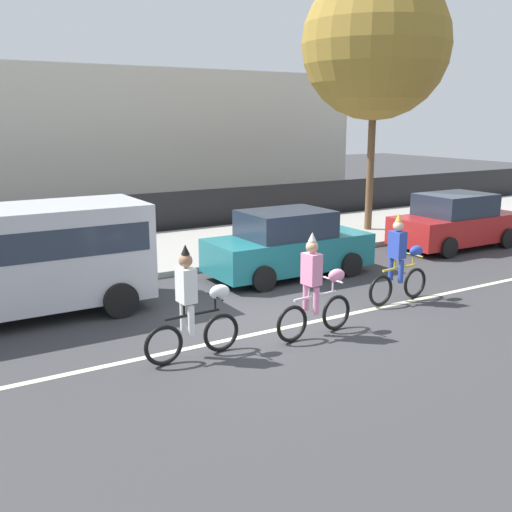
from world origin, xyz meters
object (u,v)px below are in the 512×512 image
object	(u,v)px
parked_van_silver	(19,254)
parked_car_red	(456,222)
parade_cyclist_zebra	(193,309)
parade_cyclist_pink	(316,291)
parked_car_teal	(288,245)
parade_cyclist_cobalt	(400,264)

from	to	relation	value
parked_van_silver	parked_car_red	xyz separation A→B (m)	(12.37, 0.05, -0.50)
parade_cyclist_zebra	parked_van_silver	xyz separation A→B (m)	(-1.98, 3.62, 0.44)
parade_cyclist_pink	parked_car_teal	distance (m)	4.21
parade_cyclist_pink	parked_car_teal	xyz separation A→B (m)	(1.93, 3.74, -0.06)
parade_cyclist_zebra	parked_car_red	world-z (taller)	parade_cyclist_zebra
parked_car_red	parade_cyclist_pink	bearing A→B (deg)	-154.46
parked_car_teal	parade_cyclist_cobalt	bearing A→B (deg)	-74.93
parade_cyclist_pink	parked_car_red	size ratio (longest dim) A/B	0.47
parked_car_red	parked_car_teal	size ratio (longest dim) A/B	1.00
parked_van_silver	parade_cyclist_zebra	bearing A→B (deg)	-61.30
parade_cyclist_pink	parade_cyclist_cobalt	size ratio (longest dim) A/B	1.00
parade_cyclist_zebra	parked_van_silver	bearing A→B (deg)	118.70
parade_cyclist_zebra	parade_cyclist_cobalt	bearing A→B (deg)	6.00
parade_cyclist_cobalt	parked_car_red	size ratio (longest dim) A/B	0.47
parked_van_silver	parked_car_teal	distance (m)	6.24
parade_cyclist_zebra	parked_car_teal	xyz separation A→B (m)	(4.24, 3.55, -0.06)
parade_cyclist_pink	parade_cyclist_cobalt	distance (m)	2.84
parade_cyclist_pink	parked_van_silver	size ratio (longest dim) A/B	0.38
parked_car_teal	parade_cyclist_zebra	bearing A→B (deg)	-140.08
parade_cyclist_pink	parade_cyclist_cobalt	world-z (taller)	same
parked_van_silver	parked_car_teal	xyz separation A→B (m)	(6.22, -0.07, -0.50)
parade_cyclist_cobalt	parked_car_teal	distance (m)	3.13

